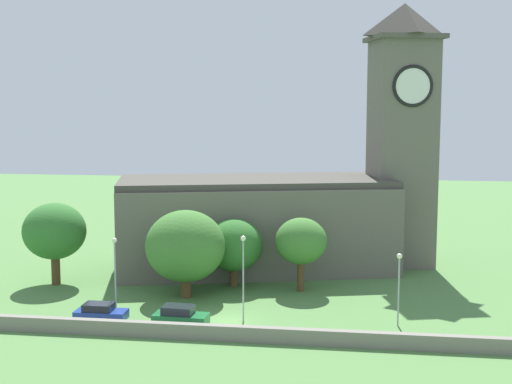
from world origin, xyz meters
TOP-DOWN VIEW (x-y plane):
  - ground_plane at (0.00, 15.00)m, footprint 200.00×200.00m
  - church at (3.46, 20.67)m, footprint 36.15×19.85m
  - quay_barrier at (0.00, -4.68)m, footprint 46.31×0.70m
  - car_blue at (-10.31, -1.75)m, footprint 4.29×2.25m
  - car_green at (-3.42, -2.20)m, footprint 4.49×2.43m
  - streetlamp_west_mid at (-9.75, 0.46)m, footprint 0.44×0.44m
  - streetlamp_central at (1.37, 0.24)m, footprint 0.44×0.44m
  - streetlamp_east_mid at (14.06, 0.91)m, footprint 0.44×0.44m
  - tree_churchyard at (-1.41, 11.41)m, footprint 5.75×5.75m
  - tree_riverside_east at (5.31, 10.61)m, footprint 4.97×4.97m
  - tree_by_tower at (-5.17, 6.86)m, footprint 7.43×7.43m
  - tree_riverside_west at (-19.26, 9.67)m, footprint 6.27×6.27m

SIDE VIEW (x-z plane):
  - ground_plane at x=0.00m, z-range 0.00..0.00m
  - quay_barrier at x=0.00m, z-range 0.00..1.19m
  - car_blue at x=-10.31m, z-range 0.01..1.64m
  - car_green at x=-3.42m, z-range 0.01..1.84m
  - streetlamp_east_mid at x=14.06m, z-range 1.10..7.13m
  - tree_churchyard at x=-1.41m, z-range 0.78..7.56m
  - streetlamp_west_mid at x=-9.75m, z-range 1.16..7.90m
  - streetlamp_central at x=1.37m, z-range 1.19..8.45m
  - tree_by_tower at x=-5.17m, z-range 0.75..8.99m
  - tree_riverside_east at x=5.31m, z-range 1.30..8.47m
  - tree_riverside_west at x=-19.26m, z-range 1.26..9.51m
  - church at x=3.46m, z-range -7.08..21.79m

